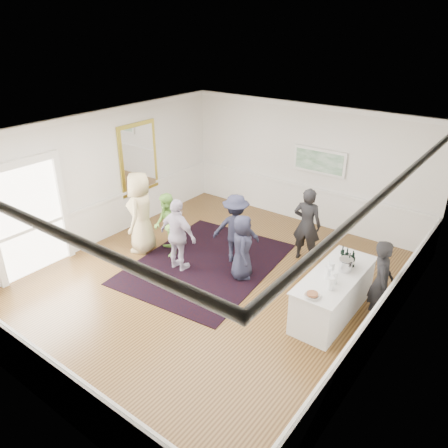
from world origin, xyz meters
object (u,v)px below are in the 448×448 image
Objects in this scene: guest_dark_a at (236,229)px; guest_dark_b at (307,225)px; bartender at (381,282)px; guest_tan at (141,212)px; guest_green at (167,225)px; guest_navy at (242,247)px; ice_bucket at (346,265)px; serving_table at (333,294)px; guest_lilac at (178,235)px; nut_bowl at (312,295)px.

guest_dark_b is (1.24, 1.03, 0.06)m from guest_dark_a.
bartender is 3.37m from guest_dark_a.
guest_tan reaches higher than guest_green.
bartender reaches higher than guest_navy.
guest_dark_b is (2.71, 1.72, 0.12)m from guest_green.
guest_navy reaches higher than ice_bucket.
serving_table is 0.88m from bartender.
serving_table is at bearing 37.37° from guest_green.
guest_dark_a is 1.13× the size of guest_navy.
guest_dark_b is 1.21× the size of guest_navy.
guest_lilac is at bearing 56.76° from guest_tan.
guest_lilac is at bearing 77.13° from guest_navy.
guest_navy is (-2.12, 0.04, 0.28)m from serving_table.
guest_lilac is (1.30, -0.14, -0.15)m from guest_tan.
serving_table is at bearing -127.42° from guest_navy.
bartender is 4.86m from guest_green.
guest_dark_a is at bearing 168.65° from serving_table.
guest_dark_a is 6.27× the size of ice_bucket.
guest_dark_b is 6.63× the size of nut_bowl.
guest_lilac is 1.15× the size of guest_navy.
guest_lilac reaches higher than bartender.
nut_bowl is at bearing 56.38° from guest_tan.
guest_dark_b reaches higher than guest_navy.
ice_bucket is at bearing -121.83° from guest_navy.
nut_bowl is at bearing 174.22° from guest_lilac.
serving_table is at bearing 67.51° from guest_tan.
bartender is 6.22× the size of nut_bowl.
ice_bucket is (2.20, 0.17, 0.27)m from guest_navy.
guest_lilac is 1.31m from guest_dark_a.
guest_navy is at bearing -155.72° from guest_lilac.
guest_green is 0.91× the size of guest_lilac.
bartender reaches higher than serving_table.
guest_lilac is at bearing -168.18° from ice_bucket.
guest_tan reaches higher than guest_lilac.
guest_dark_a reaches higher than serving_table.
guest_dark_b is at bearing 67.58° from guest_green.
guest_dark_a is (-2.63, 0.53, 0.37)m from serving_table.
guest_green is at bearing 82.07° from guest_tan.
guest_lilac reaches higher than guest_green.
serving_table is 8.34× the size of ice_bucket.
bartender is 5.50m from guest_tan.
guest_dark_b is at bearing 131.67° from serving_table.
guest_green is at bearing -174.87° from ice_bucket.
guest_tan is 1.12× the size of guest_dark_b.
guest_green reaches higher than nut_bowl.
guest_tan is 1.36× the size of guest_navy.
guest_green is (-4.83, -0.47, -0.07)m from bartender.
guest_lilac is at bearing 36.32° from guest_dark_b.
guest_dark_b is at bearing 137.51° from ice_bucket.
guest_dark_a reaches higher than ice_bucket.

